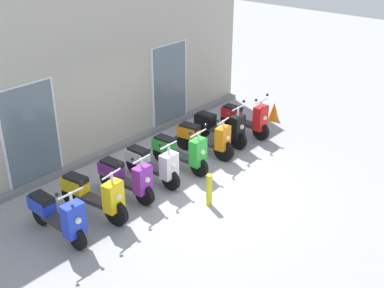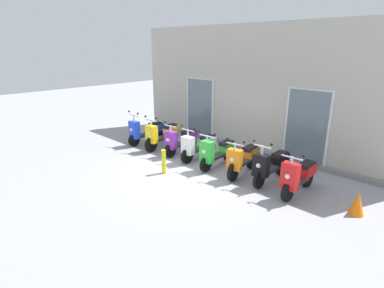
{
  "view_description": "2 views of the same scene",
  "coord_description": "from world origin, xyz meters",
  "px_view_note": "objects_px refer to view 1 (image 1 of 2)",
  "views": [
    {
      "loc": [
        -7.04,
        -5.98,
        5.53
      ],
      "look_at": [
        0.16,
        0.22,
        0.9
      ],
      "focal_mm": 45.66,
      "sensor_mm": 36.0,
      "label": 1
    },
    {
      "loc": [
        5.81,
        -5.97,
        3.48
      ],
      "look_at": [
        -0.46,
        0.54,
        0.57
      ],
      "focal_mm": 28.59,
      "sensor_mm": 36.0,
      "label": 2
    }
  ],
  "objects_px": {
    "scooter_yellow": "(94,195)",
    "scooter_red": "(246,118)",
    "scooter_black": "(221,126)",
    "scooter_green": "(181,151)",
    "scooter_orange": "(205,138)",
    "curb_bollard": "(209,190)",
    "scooter_blue": "(58,215)",
    "scooter_purple": "(126,178)",
    "scooter_white": "(152,163)",
    "traffic_cone": "(274,111)"
  },
  "relations": [
    {
      "from": "scooter_yellow",
      "to": "scooter_red",
      "type": "distance_m",
      "value": 5.1
    },
    {
      "from": "scooter_red",
      "to": "scooter_black",
      "type": "bearing_deg",
      "value": 168.01
    },
    {
      "from": "scooter_yellow",
      "to": "scooter_green",
      "type": "height_order",
      "value": "scooter_yellow"
    },
    {
      "from": "scooter_orange",
      "to": "scooter_black",
      "type": "xyz_separation_m",
      "value": [
        0.8,
        0.13,
        0.0
      ]
    },
    {
      "from": "scooter_black",
      "to": "curb_bollard",
      "type": "bearing_deg",
      "value": -146.74
    },
    {
      "from": "scooter_blue",
      "to": "scooter_purple",
      "type": "height_order",
      "value": "scooter_blue"
    },
    {
      "from": "scooter_orange",
      "to": "curb_bollard",
      "type": "height_order",
      "value": "scooter_orange"
    },
    {
      "from": "scooter_green",
      "to": "scooter_blue",
      "type": "bearing_deg",
      "value": -179.2
    },
    {
      "from": "scooter_orange",
      "to": "scooter_red",
      "type": "height_order",
      "value": "scooter_red"
    },
    {
      "from": "scooter_blue",
      "to": "scooter_white",
      "type": "xyz_separation_m",
      "value": [
        2.56,
        0.13,
        -0.02
      ]
    },
    {
      "from": "scooter_white",
      "to": "scooter_black",
      "type": "xyz_separation_m",
      "value": [
        2.54,
        0.07,
        0.02
      ]
    },
    {
      "from": "scooter_orange",
      "to": "curb_bollard",
      "type": "xyz_separation_m",
      "value": [
        -1.66,
        -1.49,
        -0.12
      ]
    },
    {
      "from": "scooter_blue",
      "to": "scooter_yellow",
      "type": "distance_m",
      "value": 0.87
    },
    {
      "from": "scooter_yellow",
      "to": "scooter_black",
      "type": "xyz_separation_m",
      "value": [
        4.24,
        0.16,
        -0.01
      ]
    },
    {
      "from": "curb_bollard",
      "to": "traffic_cone",
      "type": "height_order",
      "value": "curb_bollard"
    },
    {
      "from": "scooter_green",
      "to": "scooter_white",
      "type": "bearing_deg",
      "value": 174.38
    },
    {
      "from": "scooter_yellow",
      "to": "scooter_orange",
      "type": "relative_size",
      "value": 1.03
    },
    {
      "from": "scooter_yellow",
      "to": "scooter_red",
      "type": "height_order",
      "value": "scooter_yellow"
    },
    {
      "from": "scooter_red",
      "to": "curb_bollard",
      "type": "relative_size",
      "value": 2.17
    },
    {
      "from": "scooter_yellow",
      "to": "curb_bollard",
      "type": "xyz_separation_m",
      "value": [
        1.78,
        -1.46,
        -0.13
      ]
    },
    {
      "from": "scooter_purple",
      "to": "scooter_red",
      "type": "xyz_separation_m",
      "value": [
        4.2,
        -0.08,
        0.01
      ]
    },
    {
      "from": "scooter_purple",
      "to": "traffic_cone",
      "type": "distance_m",
      "value": 5.57
    },
    {
      "from": "scooter_white",
      "to": "scooter_blue",
      "type": "bearing_deg",
      "value": -177.1
    },
    {
      "from": "scooter_blue",
      "to": "scooter_green",
      "type": "height_order",
      "value": "scooter_blue"
    },
    {
      "from": "scooter_yellow",
      "to": "traffic_cone",
      "type": "relative_size",
      "value": 3.23
    },
    {
      "from": "scooter_yellow",
      "to": "scooter_white",
      "type": "relative_size",
      "value": 1.07
    },
    {
      "from": "scooter_purple",
      "to": "scooter_white",
      "type": "height_order",
      "value": "scooter_white"
    },
    {
      "from": "scooter_yellow",
      "to": "scooter_purple",
      "type": "relative_size",
      "value": 1.12
    },
    {
      "from": "scooter_purple",
      "to": "traffic_cone",
      "type": "bearing_deg",
      "value": -1.17
    },
    {
      "from": "scooter_white",
      "to": "scooter_orange",
      "type": "xyz_separation_m",
      "value": [
        1.74,
        -0.06,
        0.02
      ]
    },
    {
      "from": "curb_bollard",
      "to": "traffic_cone",
      "type": "relative_size",
      "value": 1.35
    },
    {
      "from": "scooter_yellow",
      "to": "scooter_blue",
      "type": "bearing_deg",
      "value": -177.11
    },
    {
      "from": "scooter_white",
      "to": "scooter_black",
      "type": "height_order",
      "value": "scooter_black"
    },
    {
      "from": "traffic_cone",
      "to": "curb_bollard",
      "type": "bearing_deg",
      "value": -163.4
    },
    {
      "from": "scooter_blue",
      "to": "curb_bollard",
      "type": "relative_size",
      "value": 2.27
    },
    {
      "from": "scooter_orange",
      "to": "traffic_cone",
      "type": "relative_size",
      "value": 3.15
    },
    {
      "from": "scooter_purple",
      "to": "scooter_green",
      "type": "xyz_separation_m",
      "value": [
        1.63,
        -0.05,
        0.01
      ]
    },
    {
      "from": "curb_bollard",
      "to": "scooter_blue",
      "type": "bearing_deg",
      "value": 151.85
    },
    {
      "from": "scooter_yellow",
      "to": "curb_bollard",
      "type": "relative_size",
      "value": 2.4
    },
    {
      "from": "scooter_white",
      "to": "scooter_black",
      "type": "distance_m",
      "value": 2.54
    },
    {
      "from": "scooter_green",
      "to": "scooter_red",
      "type": "distance_m",
      "value": 2.56
    },
    {
      "from": "scooter_red",
      "to": "traffic_cone",
      "type": "bearing_deg",
      "value": -1.53
    },
    {
      "from": "scooter_yellow",
      "to": "scooter_black",
      "type": "relative_size",
      "value": 1.01
    },
    {
      "from": "scooter_yellow",
      "to": "scooter_red",
      "type": "xyz_separation_m",
      "value": [
        5.1,
        -0.02,
        -0.02
      ]
    },
    {
      "from": "scooter_yellow",
      "to": "scooter_orange",
      "type": "distance_m",
      "value": 3.44
    },
    {
      "from": "scooter_black",
      "to": "curb_bollard",
      "type": "height_order",
      "value": "scooter_black"
    },
    {
      "from": "scooter_yellow",
      "to": "scooter_white",
      "type": "bearing_deg",
      "value": 2.91
    },
    {
      "from": "scooter_purple",
      "to": "curb_bollard",
      "type": "xyz_separation_m",
      "value": [
        0.88,
        -1.51,
        -0.11
      ]
    },
    {
      "from": "scooter_purple",
      "to": "scooter_white",
      "type": "distance_m",
      "value": 0.8
    },
    {
      "from": "scooter_purple",
      "to": "scooter_green",
      "type": "relative_size",
      "value": 0.93
    }
  ]
}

